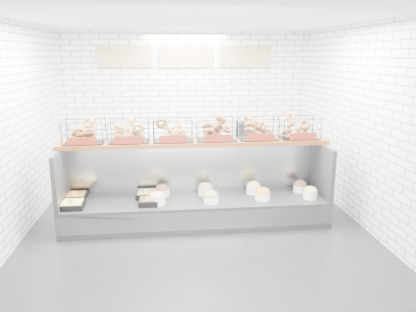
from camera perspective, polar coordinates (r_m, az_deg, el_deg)
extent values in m
plane|color=black|center=(6.12, -1.43, -10.45)|extent=(5.50, 5.50, 0.00)
cube|color=white|center=(8.38, -3.06, 6.91)|extent=(5.00, 0.02, 3.00)
cube|color=white|center=(6.01, -26.03, 2.68)|extent=(0.02, 5.50, 3.00)
cube|color=white|center=(6.37, 21.55, 3.69)|extent=(0.02, 5.50, 3.00)
cube|color=white|center=(5.59, -1.62, 18.79)|extent=(5.00, 5.50, 0.02)
cube|color=#C7B38A|center=(8.31, -11.66, 13.50)|extent=(1.05, 0.03, 0.42)
cube|color=#C7B38A|center=(8.29, -3.14, 13.76)|extent=(1.05, 0.03, 0.42)
cube|color=#C7B38A|center=(8.44, 5.27, 13.73)|extent=(1.05, 0.03, 0.42)
cube|color=black|center=(6.32, -1.66, -7.67)|extent=(4.00, 0.90, 0.40)
cube|color=#93969B|center=(5.91, -1.33, -9.04)|extent=(4.00, 0.03, 0.28)
cube|color=#93969B|center=(6.51, -1.99, -1.43)|extent=(4.00, 0.08, 0.80)
cube|color=black|center=(6.29, -19.91, -2.84)|extent=(0.06, 0.90, 0.80)
cube|color=black|center=(6.57, 15.71, -1.84)|extent=(0.06, 0.90, 0.80)
cube|color=black|center=(6.17, -18.50, -6.57)|extent=(0.32, 0.32, 0.08)
cube|color=#F8F07E|center=(6.16, -18.52, -6.26)|extent=(0.27, 0.27, 0.04)
cube|color=#FAE157|center=(6.04, -18.78, -6.14)|extent=(0.06, 0.01, 0.08)
cube|color=black|center=(6.51, -18.03, -5.48)|extent=(0.30, 0.30, 0.08)
cube|color=orange|center=(6.49, -18.06, -5.19)|extent=(0.26, 0.26, 0.04)
cube|color=#FAE157|center=(6.38, -18.28, -5.03)|extent=(0.06, 0.01, 0.08)
cube|color=black|center=(6.04, -8.39, -6.43)|extent=(0.28, 0.28, 0.08)
cube|color=brown|center=(6.03, -8.40, -6.12)|extent=(0.24, 0.24, 0.04)
cube|color=#FAE157|center=(5.92, -8.45, -5.94)|extent=(0.06, 0.01, 0.08)
cube|color=black|center=(6.36, -8.61, -5.38)|extent=(0.32, 0.32, 0.08)
cube|color=tan|center=(6.35, -8.63, -5.08)|extent=(0.27, 0.27, 0.04)
cube|color=#FAE157|center=(6.22, -8.69, -4.94)|extent=(0.06, 0.01, 0.08)
cylinder|color=white|center=(6.03, -7.16, -6.28)|extent=(0.24, 0.24, 0.11)
ellipsoid|color=tan|center=(6.01, -7.18, -5.74)|extent=(0.24, 0.24, 0.17)
cylinder|color=white|center=(6.38, -6.40, -5.10)|extent=(0.23, 0.23, 0.11)
ellipsoid|color=brown|center=(6.36, -6.42, -4.59)|extent=(0.22, 0.22, 0.15)
cylinder|color=white|center=(6.05, 0.44, -6.07)|extent=(0.22, 0.22, 0.11)
ellipsoid|color=#889A4E|center=(6.03, 0.44, -5.54)|extent=(0.22, 0.22, 0.15)
cylinder|color=white|center=(6.39, -0.37, -4.96)|extent=(0.24, 0.24, 0.11)
ellipsoid|color=tan|center=(6.38, -0.37, -4.45)|extent=(0.24, 0.24, 0.17)
cylinder|color=white|center=(6.23, 7.69, -5.61)|extent=(0.23, 0.23, 0.11)
ellipsoid|color=#C17F29|center=(6.21, 7.71, -5.09)|extent=(0.23, 0.23, 0.16)
cylinder|color=white|center=(6.50, 6.41, -4.73)|extent=(0.23, 0.23, 0.11)
ellipsoid|color=#E7DA76|center=(6.48, 6.43, -4.22)|extent=(0.23, 0.23, 0.16)
cylinder|color=white|center=(6.43, 14.20, -5.31)|extent=(0.21, 0.21, 0.11)
ellipsoid|color=tan|center=(6.41, 14.23, -4.80)|extent=(0.21, 0.21, 0.15)
cylinder|color=white|center=(6.69, 12.81, -4.45)|extent=(0.21, 0.21, 0.11)
ellipsoid|color=brown|center=(6.67, 12.84, -3.96)|extent=(0.21, 0.21, 0.15)
cube|color=#4F2811|center=(6.23, -1.89, 1.92)|extent=(4.10, 0.50, 0.06)
cube|color=black|center=(6.29, -17.03, 3.29)|extent=(0.60, 0.38, 0.34)
cube|color=maroon|center=(6.11, -17.31, 2.01)|extent=(0.42, 0.02, 0.11)
cube|color=black|center=(6.20, -11.05, 3.49)|extent=(0.60, 0.38, 0.34)
cube|color=maroon|center=(6.02, -11.16, 2.21)|extent=(0.42, 0.02, 0.11)
cube|color=black|center=(6.17, -4.95, 3.66)|extent=(0.60, 0.38, 0.34)
cube|color=maroon|center=(6.00, -4.89, 2.38)|extent=(0.42, 0.02, 0.11)
cube|color=black|center=(6.22, 1.12, 3.79)|extent=(0.60, 0.38, 0.34)
cube|color=maroon|center=(6.04, 1.36, 2.52)|extent=(0.42, 0.02, 0.11)
cube|color=black|center=(6.34, 7.04, 3.88)|extent=(0.60, 0.38, 0.34)
cube|color=maroon|center=(6.16, 7.43, 2.63)|extent=(0.42, 0.02, 0.11)
cube|color=black|center=(6.52, 12.69, 3.92)|extent=(0.60, 0.38, 0.34)
cube|color=maroon|center=(6.35, 13.22, 2.71)|extent=(0.42, 0.02, 0.11)
cube|color=#93969B|center=(8.26, -2.84, -0.61)|extent=(4.00, 0.60, 0.90)
cube|color=black|center=(8.20, -10.68, 3.14)|extent=(0.40, 0.30, 0.24)
cube|color=silver|center=(8.18, -7.57, 3.01)|extent=(0.35, 0.28, 0.18)
cylinder|color=#DE6337|center=(8.10, -0.19, 3.17)|extent=(0.09, 0.09, 0.22)
cube|color=black|center=(8.33, 5.15, 3.69)|extent=(0.30, 0.30, 0.30)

